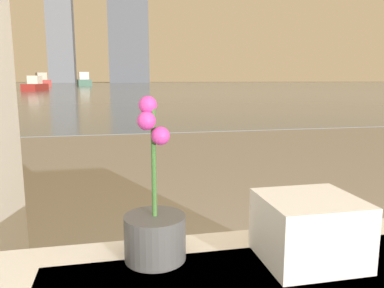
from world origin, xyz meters
TOP-DOWN VIEW (x-y plane):
  - potted_orchid at (-0.40, 0.91)m, footprint 0.15×0.15m
  - towel_stack at (-0.03, 0.83)m, footprint 0.23×0.21m
  - harbor_water at (0.00, 62.00)m, footprint 180.00×110.00m
  - harbor_boat_0 at (-10.94, 60.61)m, footprint 3.49×5.63m
  - harbor_boat_2 at (-4.75, 60.53)m, footprint 2.65×5.80m
  - harbor_boat_3 at (-7.12, 35.30)m, footprint 1.72×3.64m

SIDE VIEW (x-z plane):
  - harbor_water at x=0.00m, z-range 0.00..0.01m
  - harbor_boat_3 at x=-7.12m, z-range -0.18..1.13m
  - towel_stack at x=-0.03m, z-range 0.56..0.72m
  - potted_orchid at x=-0.40m, z-range 0.45..0.85m
  - harbor_boat_0 at x=-10.94m, z-range -0.28..1.71m
  - harbor_boat_2 at x=-4.75m, z-range -0.30..1.80m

